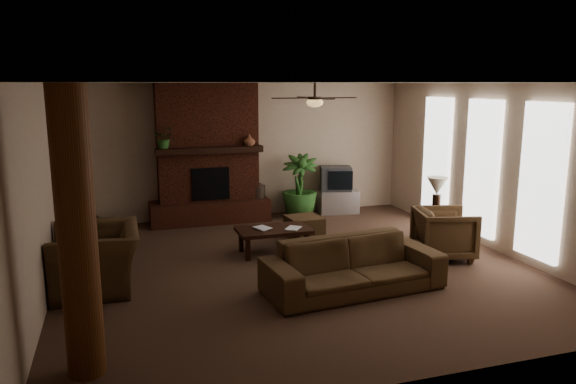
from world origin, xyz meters
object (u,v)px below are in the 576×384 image
object	(u,v)px
lamp_right	(437,189)
floor_plant	(299,200)
lamp_left	(82,193)
ottoman	(304,227)
floor_vase	(257,198)
coffee_table	(274,232)
side_table_left	(85,234)
tv_stand	(338,201)
sofa	(353,257)
armchair_left	(96,249)
armchair_right	(444,231)
side_table_right	(433,229)
log_column	(77,235)

from	to	relation	value
lamp_right	floor_plant	bearing A→B (deg)	121.95
floor_plant	lamp_right	size ratio (longest dim) A/B	2.05
lamp_left	lamp_right	size ratio (longest dim) A/B	1.00
ottoman	floor_vase	size ratio (longest dim) A/B	0.78
ottoman	floor_plant	xyz separation A→B (m)	(0.42, 1.54, 0.17)
coffee_table	side_table_left	distance (m)	3.22
ottoman	tv_stand	world-z (taller)	tv_stand
sofa	tv_stand	bearing A→B (deg)	64.25
ottoman	lamp_left	world-z (taller)	lamp_left
lamp_left	armchair_left	bearing A→B (deg)	-82.68
armchair_right	ottoman	size ratio (longest dim) A/B	1.49
ottoman	side_table_left	size ratio (longest dim) A/B	1.09
side_table_right	coffee_table	bearing A→B (deg)	173.63
tv_stand	floor_vase	xyz separation A→B (m)	(-1.82, 0.01, 0.18)
log_column	sofa	distance (m)	3.70
sofa	lamp_left	size ratio (longest dim) A/B	3.76
coffee_table	ottoman	xyz separation A→B (m)	(0.79, 0.72, -0.17)
side_table_left	lamp_right	world-z (taller)	lamp_right
armchair_left	coffee_table	world-z (taller)	armchair_left
coffee_table	side_table_left	bearing A→B (deg)	159.05
armchair_left	lamp_left	bearing A→B (deg)	-172.32
tv_stand	lamp_left	bearing A→B (deg)	-158.26
floor_vase	floor_plant	xyz separation A→B (m)	(0.87, -0.16, -0.06)
side_table_right	floor_plant	bearing A→B (deg)	122.14
armchair_left	floor_plant	xyz separation A→B (m)	(3.98, 3.05, -0.20)
floor_vase	log_column	bearing A→B (deg)	-119.55
tv_stand	lamp_right	world-z (taller)	lamp_right
lamp_right	armchair_left	bearing A→B (deg)	-175.57
coffee_table	lamp_right	world-z (taller)	lamp_right
tv_stand	side_table_right	xyz separation A→B (m)	(0.67, -2.72, 0.03)
armchair_left	lamp_right	distance (m)	5.64
coffee_table	side_table_left	world-z (taller)	side_table_left
armchair_right	armchair_left	bearing A→B (deg)	101.82
sofa	lamp_right	distance (m)	2.82
sofa	coffee_table	xyz separation A→B (m)	(-0.57, 1.94, -0.10)
floor_vase	ottoman	bearing A→B (deg)	-75.10
log_column	lamp_right	world-z (taller)	log_column
sofa	armchair_right	distance (m)	2.18
armchair_right	lamp_right	size ratio (longest dim) A/B	1.37
armchair_right	lamp_right	world-z (taller)	lamp_right
armchair_left	side_table_left	distance (m)	1.98
armchair_left	floor_vase	bearing A→B (deg)	136.29
log_column	coffee_table	distance (m)	4.33
armchair_left	lamp_right	bearing A→B (deg)	94.79
floor_vase	lamp_left	world-z (taller)	lamp_left
floor_vase	coffee_table	bearing A→B (deg)	-98.06
side_table_left	lamp_left	distance (m)	0.73
armchair_left	armchair_right	size ratio (longest dim) A/B	1.47
armchair_left	floor_plant	size ratio (longest dim) A/B	0.98
ottoman	side_table_right	bearing A→B (deg)	-26.96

